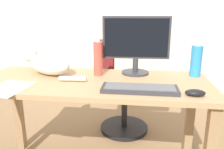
% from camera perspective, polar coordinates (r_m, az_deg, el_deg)
% --- Properties ---
extents(back_wall, '(6.00, 0.04, 2.60)m').
position_cam_1_polar(back_wall, '(2.96, 1.18, 17.79)').
color(back_wall, beige).
rests_on(back_wall, ground_plane).
extents(desk, '(1.55, 0.64, 0.74)m').
position_cam_1_polar(desk, '(1.55, -4.81, -5.35)').
color(desk, tan).
rests_on(desk, ground_plane).
extents(office_chair, '(0.51, 0.49, 0.92)m').
position_cam_1_polar(office_chair, '(2.25, 1.97, -4.91)').
color(office_chair, black).
rests_on(office_chair, ground_plane).
extents(monitor, '(0.48, 0.20, 0.41)m').
position_cam_1_polar(monitor, '(1.64, 6.08, 7.89)').
color(monitor, '#333338').
rests_on(monitor, desk).
extents(keyboard, '(0.44, 0.15, 0.03)m').
position_cam_1_polar(keyboard, '(1.32, 6.98, -3.58)').
color(keyboard, '#333338').
rests_on(keyboard, desk).
extents(cat, '(0.55, 0.33, 0.20)m').
position_cam_1_polar(cat, '(1.71, -16.04, 2.75)').
color(cat, silver).
rests_on(cat, desk).
extents(computer_mouse, '(0.11, 0.06, 0.04)m').
position_cam_1_polar(computer_mouse, '(1.31, 20.29, -4.34)').
color(computer_mouse, black).
rests_on(computer_mouse, desk).
extents(paper_sheet, '(0.23, 0.31, 0.00)m').
position_cam_1_polar(paper_sheet, '(1.49, -24.85, -3.21)').
color(paper_sheet, white).
rests_on(paper_sheet, desk).
extents(water_bottle, '(0.08, 0.08, 0.24)m').
position_cam_1_polar(water_bottle, '(1.69, 20.50, 3.32)').
color(water_bottle, '#2D8CD1').
rests_on(water_bottle, desk).
extents(spray_bottle, '(0.06, 0.06, 0.27)m').
position_cam_1_polar(spray_bottle, '(1.61, -3.52, 4.11)').
color(spray_bottle, '#D84C3D').
rests_on(spray_bottle, desk).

